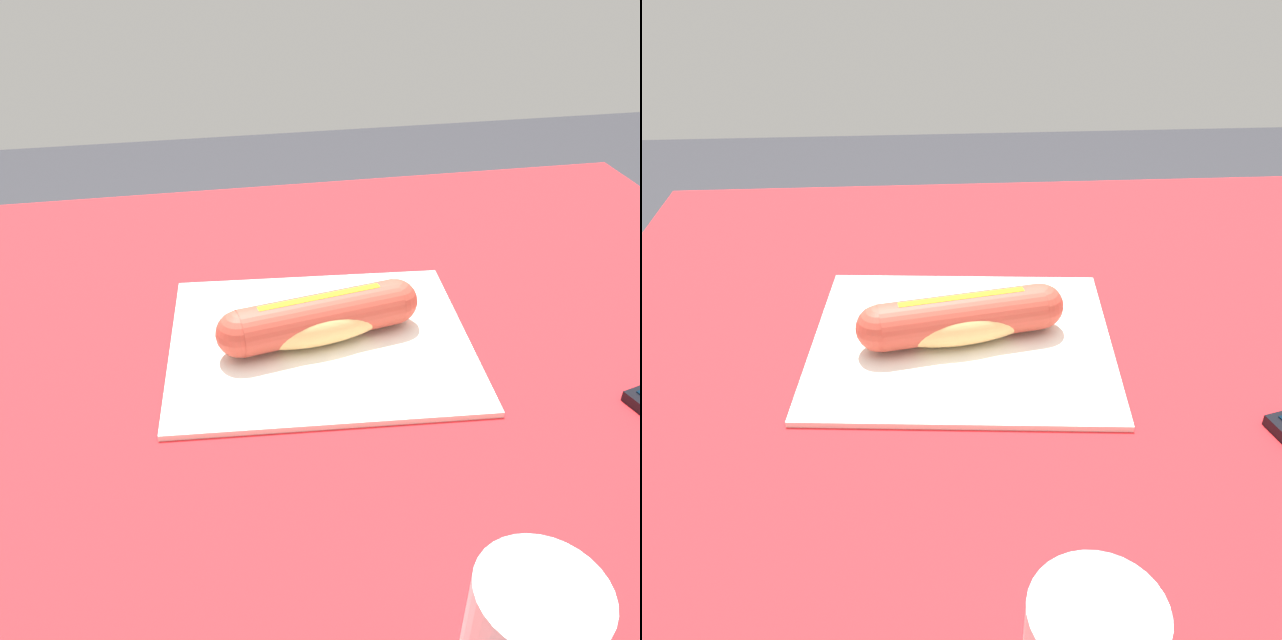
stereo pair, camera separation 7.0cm
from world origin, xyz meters
TOP-DOWN VIEW (x-y plane):
  - dining_table at (0.00, 0.00)m, footprint 0.98×0.92m
  - paper_wrapper at (0.07, -0.03)m, footprint 0.33×0.29m
  - hot_dog at (0.07, -0.03)m, footprint 0.21×0.09m

SIDE VIEW (x-z plane):
  - dining_table at x=0.00m, z-range 0.23..1.00m
  - paper_wrapper at x=0.07m, z-range 0.76..0.77m
  - hot_dog at x=0.07m, z-range 0.77..0.82m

